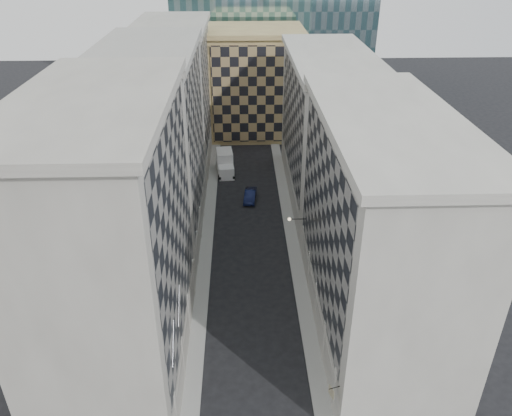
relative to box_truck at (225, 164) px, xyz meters
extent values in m
cube|color=#989893|center=(-1.88, -19.70, -1.35)|extent=(1.50, 100.00, 0.15)
cube|color=#989893|center=(8.62, -19.70, -1.35)|extent=(1.50, 100.00, 0.15)
cube|color=gray|center=(-7.63, -38.70, 10.08)|extent=(10.00, 22.00, 23.00)
cube|color=gray|center=(-2.75, -38.70, 11.58)|extent=(0.25, 19.36, 18.00)
cube|color=gray|center=(-2.83, -38.70, 0.18)|extent=(0.45, 21.12, 3.20)
cube|color=gray|center=(-7.63, -38.70, 21.93)|extent=(10.80, 22.80, 0.70)
cylinder|color=gray|center=(-2.98, -46.95, 0.78)|extent=(0.90, 0.90, 4.40)
cylinder|color=gray|center=(-2.98, -41.45, 0.78)|extent=(0.90, 0.90, 4.40)
cylinder|color=gray|center=(-2.98, -35.95, 0.78)|extent=(0.90, 0.90, 4.40)
cylinder|color=gray|center=(-2.98, -30.45, 0.78)|extent=(0.90, 0.90, 4.40)
cube|color=#9C9A90|center=(-7.63, -16.70, 9.58)|extent=(10.00, 22.00, 22.00)
cube|color=gray|center=(-2.75, -16.70, 11.08)|extent=(0.25, 19.36, 17.00)
cube|color=#9C9A90|center=(-2.83, -16.70, 0.18)|extent=(0.45, 21.12, 3.20)
cube|color=#9C9A90|center=(-7.63, -16.70, 20.93)|extent=(10.80, 22.80, 0.70)
cylinder|color=#9C9A90|center=(-2.98, -24.95, 0.78)|extent=(0.90, 0.90, 4.40)
cylinder|color=#9C9A90|center=(-2.98, -19.45, 0.78)|extent=(0.90, 0.90, 4.40)
cylinder|color=#9C9A90|center=(-2.98, -13.95, 0.78)|extent=(0.90, 0.90, 4.40)
cylinder|color=#9C9A90|center=(-2.98, -8.45, 0.78)|extent=(0.90, 0.90, 4.40)
cube|color=gray|center=(-7.63, 5.30, 9.08)|extent=(10.00, 22.00, 21.00)
cube|color=gray|center=(-2.75, 5.30, 10.58)|extent=(0.25, 19.36, 16.00)
cube|color=gray|center=(-2.83, 5.30, 0.18)|extent=(0.45, 21.12, 3.20)
cube|color=gray|center=(-7.63, 5.30, 19.93)|extent=(10.80, 22.80, 0.70)
cylinder|color=gray|center=(-2.98, -2.95, 0.78)|extent=(0.90, 0.90, 4.40)
cylinder|color=gray|center=(-2.98, 2.55, 0.78)|extent=(0.90, 0.90, 4.40)
cylinder|color=gray|center=(-2.98, 8.05, 0.78)|extent=(0.90, 0.90, 4.40)
cylinder|color=gray|center=(-2.98, 13.55, 0.78)|extent=(0.90, 0.90, 4.40)
cube|color=#ABA79C|center=(14.37, -34.70, 8.58)|extent=(10.00, 26.00, 20.00)
cube|color=gray|center=(9.49, -34.70, 10.08)|extent=(0.25, 22.88, 15.00)
cube|color=#ABA79C|center=(9.57, -34.70, 0.18)|extent=(0.45, 24.96, 3.20)
cube|color=#ABA79C|center=(14.37, -34.70, 18.93)|extent=(10.80, 26.80, 0.70)
cylinder|color=#ABA79C|center=(9.72, -45.10, 0.78)|extent=(0.90, 0.90, 4.40)
cylinder|color=#ABA79C|center=(9.72, -39.90, 0.78)|extent=(0.90, 0.90, 4.40)
cylinder|color=#ABA79C|center=(9.72, -34.70, 0.78)|extent=(0.90, 0.90, 4.40)
cylinder|color=#ABA79C|center=(9.72, -29.50, 0.78)|extent=(0.90, 0.90, 4.40)
cylinder|color=#ABA79C|center=(9.72, -24.30, 0.78)|extent=(0.90, 0.90, 4.40)
cube|color=#ABA79C|center=(14.37, -7.70, 8.08)|extent=(10.00, 28.00, 19.00)
cube|color=gray|center=(9.49, -7.70, 9.58)|extent=(0.25, 24.64, 14.00)
cube|color=#ABA79C|center=(9.57, -7.70, 0.18)|extent=(0.45, 26.88, 3.20)
cube|color=#ABA79C|center=(14.37, -7.70, 17.93)|extent=(10.80, 28.80, 0.70)
cube|color=tan|center=(5.37, 18.30, 7.58)|extent=(16.00, 14.00, 18.00)
cube|color=tan|center=(5.37, 11.20, 7.58)|extent=(15.20, 0.25, 16.50)
cube|color=tan|center=(5.37, 18.30, 16.98)|extent=(16.80, 14.80, 0.80)
cube|color=#2E2824|center=(3.37, 32.30, 12.58)|extent=(6.00, 6.00, 28.00)
cylinder|color=gray|center=(-2.53, -45.70, 6.58)|extent=(0.10, 2.33, 2.33)
cylinder|color=gray|center=(-2.53, -41.70, 6.58)|extent=(0.10, 2.33, 2.33)
cylinder|color=black|center=(8.47, -25.70, 4.78)|extent=(1.80, 0.08, 0.08)
sphere|color=#FFE5B2|center=(7.57, -25.70, 4.78)|extent=(0.36, 0.36, 0.36)
cube|color=white|center=(0.19, -1.98, -0.47)|extent=(2.56, 2.75, 1.90)
cube|color=white|center=(-0.07, 0.75, 0.21)|extent=(2.78, 4.02, 3.27)
cylinder|color=black|center=(-0.78, -2.92, -0.95)|extent=(0.41, 0.98, 0.95)
cylinder|color=black|center=(1.32, -2.72, -0.95)|extent=(0.41, 0.98, 0.95)
cylinder|color=black|center=(-1.25, 1.91, -0.95)|extent=(0.41, 0.98, 0.95)
cylinder|color=black|center=(0.86, 2.11, -0.95)|extent=(0.41, 0.98, 0.95)
imported|color=#10183E|center=(3.70, -9.60, -0.70)|extent=(2.03, 4.57, 1.46)
cylinder|color=black|center=(8.97, -46.70, 2.82)|extent=(0.87, 0.32, 0.06)
cube|color=tan|center=(8.77, -46.70, 2.38)|extent=(0.29, 0.77, 0.78)
camera|label=1|loc=(2.41, -71.81, 31.77)|focal=35.00mm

